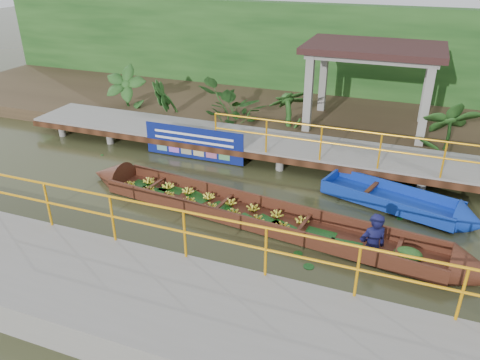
% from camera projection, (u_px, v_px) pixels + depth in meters
% --- Properties ---
extents(ground, '(80.00, 80.00, 0.00)m').
position_uv_depth(ground, '(213.00, 205.00, 12.09)').
color(ground, '#2E3018').
rests_on(ground, ground).
extents(land_strip, '(30.00, 8.00, 0.45)m').
position_uv_depth(land_strip, '(290.00, 112.00, 18.27)').
color(land_strip, '#362A1B').
rests_on(land_strip, ground).
extents(far_dock, '(16.00, 2.06, 1.66)m').
position_uv_depth(far_dock, '(257.00, 142.00, 14.74)').
color(far_dock, gray).
rests_on(far_dock, ground).
extents(near_dock, '(18.00, 2.40, 1.73)m').
position_uv_depth(near_dock, '(168.00, 311.00, 8.13)').
color(near_dock, gray).
rests_on(near_dock, ground).
extents(pavilion, '(4.40, 3.00, 3.00)m').
position_uv_depth(pavilion, '(374.00, 57.00, 15.16)').
color(pavilion, gray).
rests_on(pavilion, ground).
extents(foliage_backdrop, '(30.00, 0.80, 4.00)m').
position_uv_depth(foliage_backdrop, '(308.00, 54.00, 19.58)').
color(foliage_backdrop, '#153C13').
rests_on(foliage_backdrop, ground).
extents(vendor_boat, '(10.67, 2.32, 2.19)m').
position_uv_depth(vendor_boat, '(271.00, 216.00, 11.16)').
color(vendor_boat, '#391D0F').
rests_on(vendor_boat, ground).
extents(moored_blue_boat, '(4.13, 2.07, 0.95)m').
position_uv_depth(moored_blue_boat, '(428.00, 211.00, 11.50)').
color(moored_blue_boat, '#0D2D99').
rests_on(moored_blue_boat, ground).
extents(blue_banner, '(3.29, 0.04, 1.03)m').
position_uv_depth(blue_banner, '(194.00, 143.00, 14.47)').
color(blue_banner, navy).
rests_on(blue_banner, ground).
extents(tropical_plants, '(14.25, 1.25, 1.56)m').
position_uv_depth(tropical_plants, '(283.00, 104.00, 15.88)').
color(tropical_plants, '#153C13').
rests_on(tropical_plants, ground).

